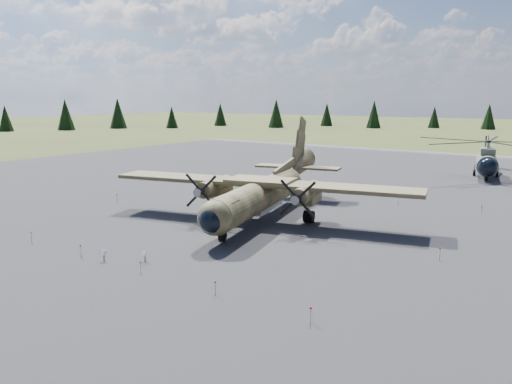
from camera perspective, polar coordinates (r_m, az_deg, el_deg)
The scene contains 8 objects.
ground at distance 43.17m, azimuth -1.44°, elevation -3.78°, with size 500.00×500.00×0.00m, color #4E5626.
apron at distance 51.34m, azimuth 5.20°, elevation -1.48°, with size 120.00×120.00×0.04m, color #58585D.
transport_plane at distance 45.50m, azimuth 0.99°, elevation 0.43°, with size 28.13×25.20×9.32m.
helicopter_near at distance 75.10m, azimuth 24.97°, elevation 4.25°, with size 23.92×25.49×5.13m.
info_placard_left at distance 35.19m, azimuth -17.06°, elevation -6.76°, with size 0.52×0.26×0.79m.
info_placard_right at distance 34.39m, azimuth -12.63°, elevation -6.96°, with size 0.53×0.30×0.78m.
barrier_fence at distance 43.25m, azimuth -1.99°, elevation -3.06°, with size 33.12×29.62×0.85m.
treeline at distance 41.22m, azimuth -16.72°, elevation 1.87°, with size 307.18×310.57×10.97m.
Camera 1 is at (24.83, -33.61, 10.81)m, focal length 35.00 mm.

